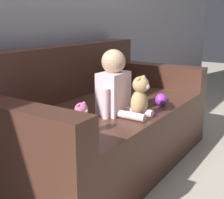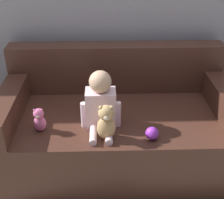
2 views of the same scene
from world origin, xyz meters
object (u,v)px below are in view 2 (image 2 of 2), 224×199
at_px(plush_toy_side, 39,120).
at_px(person_baby, 101,103).
at_px(couch, 118,124).
at_px(toy_ball, 152,133).
at_px(teddy_bear_brown, 106,123).

bearing_deg(plush_toy_side, person_baby, 7.55).
xyz_separation_m(person_baby, plush_toy_side, (-0.42, -0.06, -0.09)).
bearing_deg(person_baby, couch, 60.25).
bearing_deg(toy_ball, teddy_bear_brown, 178.13).
xyz_separation_m(couch, plush_toy_side, (-0.55, -0.28, 0.24)).
bearing_deg(teddy_bear_brown, plush_toy_side, 166.92).
bearing_deg(toy_ball, couch, 117.59).
relative_size(person_baby, teddy_bear_brown, 1.61).
bearing_deg(teddy_bear_brown, person_baby, 102.47).
bearing_deg(plush_toy_side, teddy_bear_brown, -13.08).
xyz_separation_m(teddy_bear_brown, plush_toy_side, (-0.46, 0.11, -0.04)).
bearing_deg(teddy_bear_brown, couch, 76.37).
bearing_deg(toy_ball, plush_toy_side, 171.32).
xyz_separation_m(person_baby, toy_ball, (0.34, -0.17, -0.14)).
bearing_deg(toy_ball, person_baby, 153.14).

